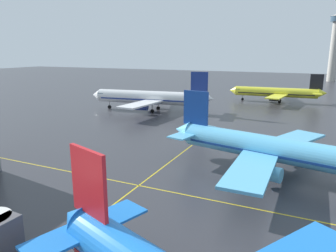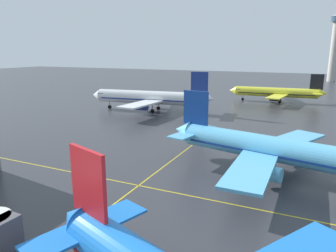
{
  "view_description": "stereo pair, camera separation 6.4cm",
  "coord_description": "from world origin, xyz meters",
  "px_view_note": "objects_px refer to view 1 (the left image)",
  "views": [
    {
      "loc": [
        21.18,
        -1.28,
        18.65
      ],
      "look_at": [
        -3.37,
        52.0,
        4.66
      ],
      "focal_mm": 33.5,
      "sensor_mm": 36.0,
      "label": 1
    },
    {
      "loc": [
        21.23,
        -1.25,
        18.65
      ],
      "look_at": [
        -3.37,
        52.0,
        4.66
      ],
      "focal_mm": 33.5,
      "sensor_mm": 36.0,
      "label": 2
    }
  ],
  "objects_px": {
    "airliner_third_row": "(151,98)",
    "airliner_far_left_stand": "(277,92)",
    "control_tower": "(335,43)",
    "airliner_second_row": "(277,150)"
  },
  "relations": [
    {
      "from": "airliner_third_row",
      "to": "airliner_second_row",
      "type": "bearing_deg",
      "value": -42.77
    },
    {
      "from": "airliner_third_row",
      "to": "control_tower",
      "type": "distance_m",
      "value": 151.66
    },
    {
      "from": "airliner_third_row",
      "to": "airliner_far_left_stand",
      "type": "distance_m",
      "value": 49.81
    },
    {
      "from": "airliner_second_row",
      "to": "control_tower",
      "type": "xyz_separation_m",
      "value": [
        14.15,
        178.64,
        19.76
      ]
    },
    {
      "from": "airliner_far_left_stand",
      "to": "control_tower",
      "type": "xyz_separation_m",
      "value": [
        22.23,
        103.32,
        20.16
      ]
    },
    {
      "from": "airliner_second_row",
      "to": "control_tower",
      "type": "relative_size",
      "value": 0.92
    },
    {
      "from": "airliner_third_row",
      "to": "control_tower",
      "type": "bearing_deg",
      "value": 67.87
    },
    {
      "from": "airliner_third_row",
      "to": "airliner_far_left_stand",
      "type": "height_order",
      "value": "airliner_third_row"
    },
    {
      "from": "airliner_far_left_stand",
      "to": "control_tower",
      "type": "bearing_deg",
      "value": 77.86
    },
    {
      "from": "airliner_third_row",
      "to": "control_tower",
      "type": "relative_size",
      "value": 0.99
    }
  ]
}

